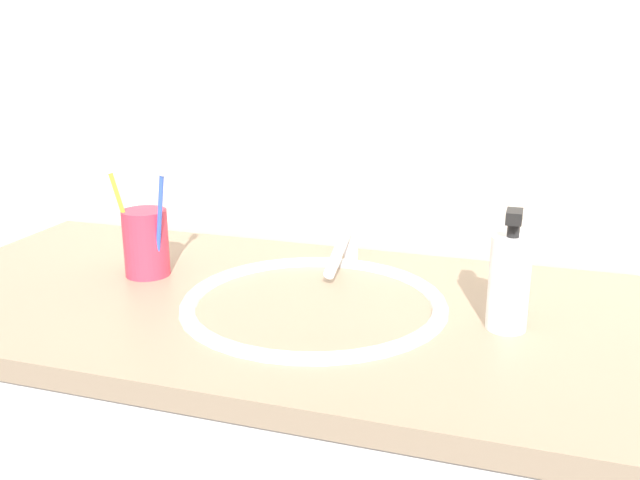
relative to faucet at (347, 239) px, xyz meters
name	(u,v)px	position (x,y,z in m)	size (l,w,h in m)	color
tiled_wall_back	(367,87)	(-0.01, 0.15, 0.24)	(2.46, 0.04, 2.40)	beige
sink_basin	(314,332)	(0.00, -0.17, -0.09)	(0.39, 0.39, 0.12)	white
faucet	(347,239)	(0.00, 0.00, 0.00)	(0.02, 0.17, 0.11)	silver
toothbrush_cup	(146,243)	(-0.30, -0.13, 0.00)	(0.07, 0.07, 0.11)	#D8334C
toothbrush_blue	(160,212)	(-0.26, -0.15, 0.06)	(0.04, 0.02, 0.19)	blue
toothbrush_yellow	(122,209)	(-0.32, -0.15, 0.06)	(0.05, 0.03, 0.19)	yellow
soap_dispenser	(509,281)	(0.27, -0.17, 0.02)	(0.05, 0.06, 0.17)	white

